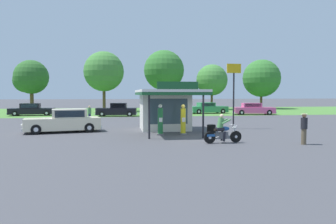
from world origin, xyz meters
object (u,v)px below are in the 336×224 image
object	(u,v)px
parked_car_back_row_centre_right	(166,110)
spare_tire_stack	(211,129)
gas_pump_offside	(183,121)
bystander_admiring_sedan	(89,113)
parked_car_back_row_right	(253,109)
featured_classic_sedan	(64,122)
parked_car_second_row_spare	(117,110)
parked_car_back_row_far_left	(208,108)
motorcycle_with_rider	(222,131)
parked_car_back_row_centre	(32,110)
bystander_leaning_by_kiosk	(304,128)
roadside_pole_sign	(234,85)
gas_pump_nearside	(160,121)

from	to	relation	value
parked_car_back_row_centre_right	spare_tire_stack	size ratio (longest dim) A/B	8.85
gas_pump_offside	bystander_admiring_sedan	bearing A→B (deg)	121.85
gas_pump_offside	parked_car_back_row_right	bearing A→B (deg)	54.79
featured_classic_sedan	bystander_admiring_sedan	distance (m)	8.51
gas_pump_offside	parked_car_second_row_spare	world-z (taller)	gas_pump_offside
parked_car_back_row_right	featured_classic_sedan	bearing A→B (deg)	-142.96
parked_car_back_row_far_left	motorcycle_with_rider	bearing A→B (deg)	-104.40
parked_car_back_row_centre_right	gas_pump_offside	bearing A→B (deg)	-95.36
parked_car_back_row_centre	bystander_leaning_by_kiosk	distance (m)	33.11
bystander_admiring_sedan	roadside_pole_sign	bearing A→B (deg)	-35.73
parked_car_second_row_spare	featured_classic_sedan	bearing A→B (deg)	-103.00
gas_pump_nearside	parked_car_second_row_spare	world-z (taller)	gas_pump_nearside
parked_car_back_row_far_left	bystander_leaning_by_kiosk	bearing A→B (deg)	-95.41
motorcycle_with_rider	featured_classic_sedan	distance (m)	11.36
motorcycle_with_rider	parked_car_back_row_centre	size ratio (longest dim) A/B	0.39
gas_pump_nearside	motorcycle_with_rider	size ratio (longest dim) A/B	0.93
bystander_admiring_sedan	spare_tire_stack	world-z (taller)	bystander_admiring_sedan
gas_pump_offside	roadside_pole_sign	world-z (taller)	roadside_pole_sign
gas_pump_nearside	bystander_leaning_by_kiosk	distance (m)	8.60
gas_pump_offside	parked_car_back_row_centre	world-z (taller)	gas_pump_offside
parked_car_back_row_centre	parked_car_back_row_centre_right	bearing A→B (deg)	-5.43
parked_car_back_row_far_left	parked_car_back_row_centre	distance (m)	22.72
bystander_admiring_sedan	bystander_leaning_by_kiosk	size ratio (longest dim) A/B	0.94
parked_car_second_row_spare	bystander_leaning_by_kiosk	distance (m)	25.39
gas_pump_nearside	roadside_pole_sign	distance (m)	7.12
featured_classic_sedan	roadside_pole_sign	world-z (taller)	roadside_pole_sign
parked_car_back_row_far_left	spare_tire_stack	distance (m)	22.00
gas_pump_nearside	gas_pump_offside	world-z (taller)	gas_pump_nearside
gas_pump_nearside	motorcycle_with_rider	bearing A→B (deg)	-53.57
motorcycle_with_rider	spare_tire_stack	world-z (taller)	motorcycle_with_rider
parked_car_back_row_far_left	roadside_pole_sign	bearing A→B (deg)	-100.35
parked_car_back_row_far_left	bystander_admiring_sedan	size ratio (longest dim) A/B	3.57
parked_car_back_row_far_left	parked_car_back_row_right	size ratio (longest dim) A/B	0.99
motorcycle_with_rider	parked_car_second_row_spare	distance (m)	22.99
gas_pump_nearside	parked_car_second_row_spare	xyz separation A→B (m)	(-2.79, 18.39, -0.21)
bystander_admiring_sedan	gas_pump_nearside	bearing A→B (deg)	-64.10
bystander_admiring_sedan	bystander_leaning_by_kiosk	distance (m)	20.34
bystander_admiring_sedan	roadside_pole_sign	size ratio (longest dim) A/B	0.31
parked_car_back_row_centre_right	bystander_leaning_by_kiosk	world-z (taller)	bystander_leaning_by_kiosk
motorcycle_with_rider	parked_car_back_row_far_left	bearing A→B (deg)	75.60
bystander_leaning_by_kiosk	motorcycle_with_rider	bearing A→B (deg)	164.16
gas_pump_nearside	parked_car_back_row_centre_right	xyz separation A→B (m)	(3.35, 19.65, -0.26)
featured_classic_sedan	parked_car_back_row_centre	bearing A→B (deg)	110.03
parked_car_second_row_spare	parked_car_back_row_right	xyz separation A→B (m)	(17.33, 0.09, -0.01)
bystander_leaning_by_kiosk	parked_car_back_row_centre_right	bearing A→B (deg)	98.31
parked_car_back_row_centre_right	roadside_pole_sign	bearing A→B (deg)	-80.92
featured_classic_sedan	parked_car_back_row_right	world-z (taller)	featured_classic_sedan
gas_pump_offside	bystander_leaning_by_kiosk	world-z (taller)	gas_pump_offside
parked_car_back_row_centre_right	spare_tire_stack	distance (m)	18.87
parked_car_second_row_spare	roadside_pole_sign	bearing A→B (deg)	-60.37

